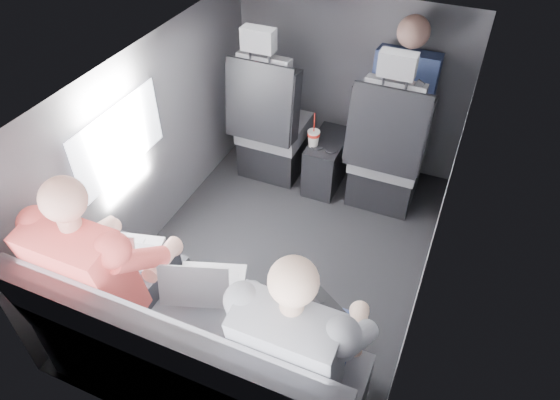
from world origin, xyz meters
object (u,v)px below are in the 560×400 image
at_px(front_seat_right, 386,157).
at_px(passenger_rear_left, 110,271).
at_px(laptop_silver, 205,283).
at_px(passenger_rear_right, 300,343).
at_px(front_seat_left, 271,130).
at_px(laptop_black, 304,311).
at_px(passenger_front_right, 402,96).
at_px(rear_bench, 197,362).
at_px(center_console, 327,162).
at_px(soda_cup, 313,138).
at_px(laptop_white, 119,252).

xyz_separation_m(front_seat_right, passenger_rear_left, (-0.95, -1.81, 0.25)).
height_order(laptop_silver, passenger_rear_right, passenger_rear_right).
xyz_separation_m(front_seat_left, laptop_black, (0.90, -1.64, 0.24)).
distance_m(front_seat_right, passenger_front_right, 0.44).
bearing_deg(front_seat_left, passenger_front_right, 16.06).
bearing_deg(laptop_silver, rear_bench, -78.27).
xyz_separation_m(rear_bench, passenger_rear_right, (0.50, 0.09, 0.33)).
xyz_separation_m(center_console, passenger_rear_right, (0.50, -1.85, 0.44)).
bearing_deg(passenger_rear_right, center_console, 105.03).
relative_size(passenger_rear_left, passenger_rear_right, 1.03).
relative_size(center_console, passenger_rear_left, 0.37).
xyz_separation_m(front_seat_left, passenger_rear_left, (-0.05, -1.81, 0.25)).
distance_m(laptop_silver, passenger_rear_left, 0.47).
bearing_deg(center_console, passenger_rear_right, -74.97).
bearing_deg(soda_cup, passenger_rear_right, -71.60).
bearing_deg(laptop_silver, center_console, 88.43).
relative_size(soda_cup, passenger_rear_right, 0.22).
relative_size(front_seat_left, passenger_rear_left, 0.98).
height_order(rear_bench, laptop_white, rear_bench).
height_order(center_console, rear_bench, rear_bench).
bearing_deg(laptop_white, passenger_rear_left, -68.99).
distance_m(laptop_black, passenger_front_right, 1.91).
bearing_deg(rear_bench, laptop_white, 157.69).
relative_size(rear_bench, laptop_silver, 4.12).
xyz_separation_m(laptop_silver, laptop_black, (0.50, 0.03, 0.00)).
xyz_separation_m(center_console, passenger_front_right, (0.45, 0.22, 0.56)).
distance_m(center_console, rear_bench, 1.94).
bearing_deg(soda_cup, front_seat_right, 7.74).
height_order(laptop_white, passenger_front_right, passenger_front_right).
distance_m(laptop_black, passenger_rear_right, 0.17).
bearing_deg(passenger_front_right, rear_bench, -101.67).
bearing_deg(rear_bench, laptop_silver, 101.73).
relative_size(center_console, laptop_white, 1.23).
xyz_separation_m(center_console, passenger_rear_left, (-0.50, -1.85, 0.45)).
distance_m(front_seat_right, passenger_rear_left, 2.06).
height_order(front_seat_right, laptop_silver, front_seat_right).
distance_m(front_seat_right, center_console, 0.49).
bearing_deg(laptop_silver, soda_cup, 91.22).
xyz_separation_m(center_console, laptop_black, (0.45, -1.68, 0.44)).
xyz_separation_m(soda_cup, laptop_silver, (0.03, -1.60, 0.16)).
height_order(front_seat_left, soda_cup, front_seat_left).
bearing_deg(rear_bench, front_seat_left, 103.31).
bearing_deg(laptop_black, front_seat_left, 118.66).
bearing_deg(front_seat_left, laptop_white, -93.44).
xyz_separation_m(laptop_white, laptop_black, (1.00, 0.03, 0.00)).
distance_m(soda_cup, passenger_rear_right, 1.84).
bearing_deg(rear_bench, passenger_rear_left, 169.34).
height_order(front_seat_right, rear_bench, front_seat_right).
distance_m(front_seat_left, laptop_silver, 1.74).
bearing_deg(center_console, laptop_silver, -91.57).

